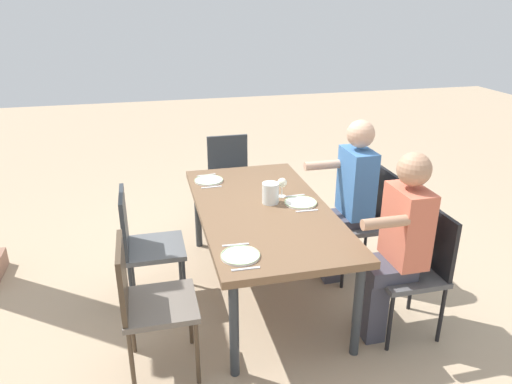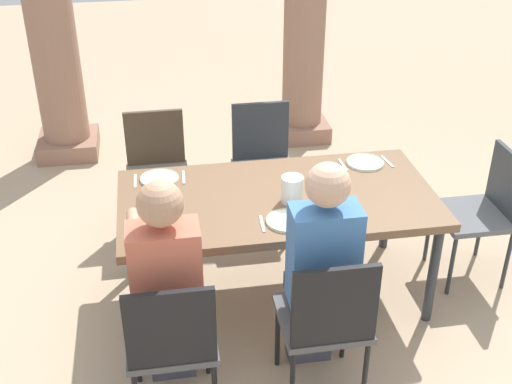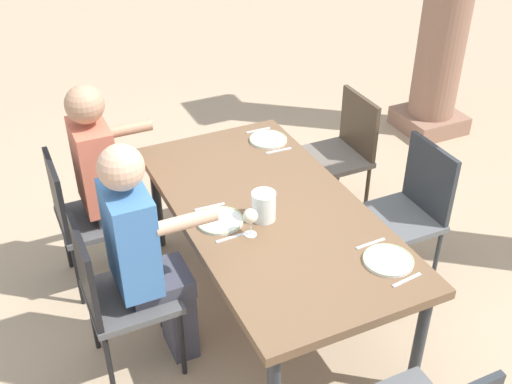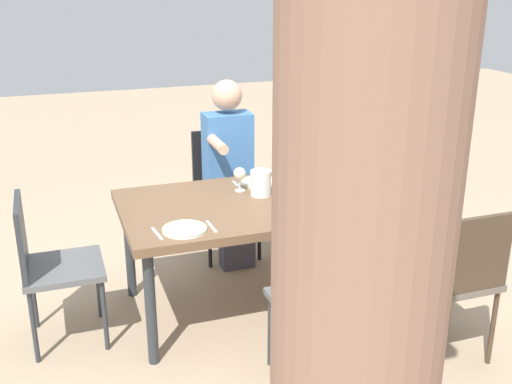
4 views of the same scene
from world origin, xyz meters
The scene contains 21 objects.
ground_plane centered at (0.00, 0.00, 0.00)m, with size 16.00×16.00×0.00m, color tan.
dining_table centered at (0.00, 0.00, 0.67)m, with size 1.89×0.96×0.73m.
chair_west_north centered at (-0.70, 0.90, 0.53)m, with size 0.44×0.44×0.90m.
chair_west_south centered at (-0.70, -0.90, 0.52)m, with size 0.44×0.44×0.89m.
chair_mid_north centered at (0.07, 0.90, 0.52)m, with size 0.44×0.44×0.91m.
chair_mid_south centered at (0.07, -0.90, 0.54)m, with size 0.44×0.44×0.93m.
chair_head_east centered at (1.36, 0.00, 0.52)m, with size 0.44×0.44×0.89m.
diner_woman_green centered at (-0.70, -0.72, 0.71)m, with size 0.35×0.50×1.31m.
diner_man_white centered at (0.08, -0.72, 0.72)m, with size 0.35×0.50×1.34m.
stone_column_near centered at (-1.47, 2.34, 1.39)m, with size 0.53×0.53×2.82m.
plate_0 centered at (-0.69, 0.32, 0.74)m, with size 0.24×0.24×0.02m.
fork_0 centered at (-0.84, 0.32, 0.73)m, with size 0.02×0.17×0.01m, color silver.
spoon_0 centered at (-0.54, 0.32, 0.73)m, with size 0.02×0.17×0.01m, color silver.
plate_1 centered at (0.00, -0.30, 0.74)m, with size 0.25×0.25×0.02m.
wine_glass_1 centered at (0.17, -0.20, 0.84)m, with size 0.08×0.08×0.16m.
fork_1 centered at (-0.15, -0.30, 0.73)m, with size 0.02×0.17×0.01m, color silver.
spoon_1 centered at (0.15, -0.30, 0.73)m, with size 0.02×0.17×0.01m, color silver.
plate_2 centered at (0.64, 0.32, 0.74)m, with size 0.25×0.25×0.02m.
fork_2 centered at (0.49, 0.32, 0.73)m, with size 0.02×0.17×0.01m, color silver.
spoon_2 centered at (0.79, 0.32, 0.73)m, with size 0.02×0.17×0.01m, color silver.
water_pitcher centered at (0.07, -0.07, 0.80)m, with size 0.13×0.13×0.16m.
Camera 2 is at (-0.70, -3.36, 2.72)m, focal length 46.69 mm.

